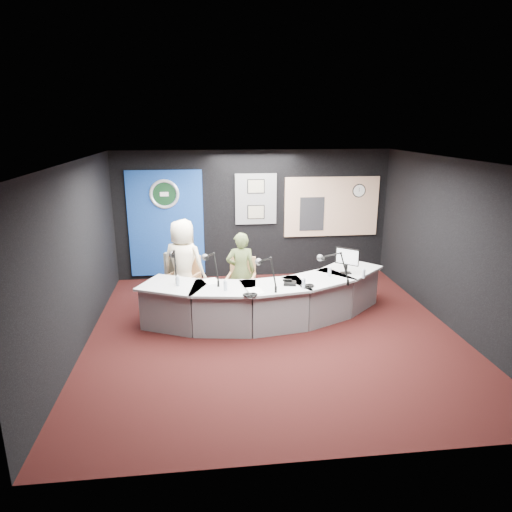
{
  "coord_description": "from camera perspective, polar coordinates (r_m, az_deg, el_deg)",
  "views": [
    {
      "loc": [
        -1.09,
        -6.82,
        3.34
      ],
      "look_at": [
        -0.2,
        0.8,
        1.1
      ],
      "focal_mm": 32.0,
      "sensor_mm": 36.0,
      "label": 1
    }
  ],
  "objects": [
    {
      "name": "pinboard",
      "position": [
        9.98,
        -0.02,
        7.12
      ],
      "size": [
        0.9,
        0.04,
        1.1
      ],
      "primitive_type": "cube",
      "color": "slate",
      "rests_on": "wall_back"
    },
    {
      "name": "broadcast_desk",
      "position": [
        8.01,
        1.28,
        -5.45
      ],
      "size": [
        4.5,
        1.9,
        0.75
      ],
      "primitive_type": null,
      "color": "#AFB1B3",
      "rests_on": "ground"
    },
    {
      "name": "headphones_near",
      "position": [
        7.57,
        6.4,
        -3.7
      ],
      "size": [
        0.23,
        0.23,
        0.04
      ],
      "primitive_type": "torus",
      "color": "black",
      "rests_on": "broadcast_desk"
    },
    {
      "name": "wall_clock",
      "position": [
        10.45,
        12.76,
        7.97
      ],
      "size": [
        0.28,
        0.01,
        0.28
      ],
      "primitive_type": "cylinder",
      "rotation": [
        1.57,
        0.0,
        0.0
      ],
      "color": "white",
      "rests_on": "booth_window_frame"
    },
    {
      "name": "booth_glow",
      "position": [
        10.34,
        9.44,
        6.1
      ],
      "size": [
        2.0,
        0.02,
        1.2
      ],
      "primitive_type": "cube",
      "color": "#DAB289",
      "rests_on": "booth_window_frame"
    },
    {
      "name": "equipment_rack",
      "position": [
        10.23,
        7.0,
        5.24
      ],
      "size": [
        0.55,
        0.02,
        0.75
      ],
      "primitive_type": "cube",
      "color": "black",
      "rests_on": "booth_window_frame"
    },
    {
      "name": "backdrop_panel",
      "position": [
        10.04,
        -11.17,
        3.96
      ],
      "size": [
        1.6,
        0.05,
        2.3
      ],
      "primitive_type": "cube",
      "color": "navy",
      "rests_on": "wall_back"
    },
    {
      "name": "boom_mic_b",
      "position": [
        7.74,
        -5.61,
        -1.02
      ],
      "size": [
        0.32,
        0.71,
        0.6
      ],
      "primitive_type": null,
      "color": "black",
      "rests_on": "broadcast_desk"
    },
    {
      "name": "booth_window_frame",
      "position": [
        10.35,
        9.43,
        6.11
      ],
      "size": [
        2.12,
        0.06,
        1.32
      ],
      "primitive_type": "cube",
      "color": "tan",
      "rests_on": "wall_back"
    },
    {
      "name": "wall_back",
      "position": [
        10.07,
        -0.32,
        5.18
      ],
      "size": [
        6.0,
        0.02,
        2.8
      ],
      "primitive_type": "cube",
      "color": "black",
      "rests_on": "ground"
    },
    {
      "name": "water_bottles",
      "position": [
        7.64,
        2.24,
        -2.82
      ],
      "size": [
        3.25,
        0.59,
        0.18
      ],
      "primitive_type": null,
      "color": "silver",
      "rests_on": "broadcast_desk"
    },
    {
      "name": "ground",
      "position": [
        7.67,
        2.21,
        -9.55
      ],
      "size": [
        6.0,
        6.0,
        0.0
      ],
      "primitive_type": "plane",
      "color": "black",
      "rests_on": "ground"
    },
    {
      "name": "boom_mic_a",
      "position": [
        7.98,
        -10.21,
        -0.67
      ],
      "size": [
        0.21,
        0.73,
        0.6
      ],
      "primitive_type": null,
      "color": "black",
      "rests_on": "broadcast_desk"
    },
    {
      "name": "paper_stack",
      "position": [
        7.81,
        -5.58,
        -3.14
      ],
      "size": [
        0.31,
        0.38,
        0.0
      ],
      "primitive_type": "cube",
      "rotation": [
        0.0,
        0.0,
        0.3
      ],
      "color": "white",
      "rests_on": "broadcast_desk"
    },
    {
      "name": "armchair_right",
      "position": [
        8.4,
        -1.9,
        -3.25
      ],
      "size": [
        0.73,
        0.73,
        1.07
      ],
      "primitive_type": null,
      "rotation": [
        0.0,
        0.0,
        -0.26
      ],
      "color": "tan",
      "rests_on": "ground"
    },
    {
      "name": "seal_center",
      "position": [
        9.89,
        -11.39,
        7.6
      ],
      "size": [
        0.48,
        0.01,
        0.48
      ],
      "primitive_type": "cylinder",
      "rotation": [
        1.57,
        0.0,
        0.0
      ],
      "color": "black",
      "rests_on": "backdrop_panel"
    },
    {
      "name": "boom_mic_d",
      "position": [
        7.82,
        9.71,
        -0.98
      ],
      "size": [
        0.47,
        0.63,
        0.6
      ],
      "primitive_type": null,
      "color": "black",
      "rests_on": "broadcast_desk"
    },
    {
      "name": "person_woman",
      "position": [
        8.33,
        -1.91,
        -1.96
      ],
      "size": [
        0.54,
        0.36,
        1.47
      ],
      "primitive_type": "imported",
      "rotation": [
        0.0,
        0.0,
        3.12
      ],
      "color": "#526133",
      "rests_on": "ground"
    },
    {
      "name": "framed_photo_lower",
      "position": [
        10.0,
        0.0,
        5.51
      ],
      "size": [
        0.34,
        0.02,
        0.27
      ],
      "primitive_type": "cube",
      "color": "gray",
      "rests_on": "pinboard"
    },
    {
      "name": "wall_front",
      "position": [
        4.42,
        8.44,
        -9.98
      ],
      "size": [
        6.0,
        0.02,
        2.8
      ],
      "primitive_type": "cube",
      "color": "black",
      "rests_on": "ground"
    },
    {
      "name": "computer_monitor",
      "position": [
        8.24,
        11.29,
        -0.04
      ],
      "size": [
        0.37,
        0.31,
        0.31
      ],
      "primitive_type": "cube",
      "rotation": [
        0.0,
        0.0,
        -0.69
      ],
      "color": "black",
      "rests_on": "broadcast_desk"
    },
    {
      "name": "boom_mic_c",
      "position": [
        7.44,
        1.37,
        -1.64
      ],
      "size": [
        0.33,
        0.7,
        0.6
      ],
      "primitive_type": null,
      "color": "black",
      "rests_on": "broadcast_desk"
    },
    {
      "name": "headphones_far",
      "position": [
        7.13,
        -0.74,
        -4.86
      ],
      "size": [
        0.22,
        0.22,
        0.04
      ],
      "primitive_type": "torus",
      "color": "black",
      "rests_on": "broadcast_desk"
    },
    {
      "name": "framed_photo_upper",
      "position": [
        9.91,
        0.0,
        8.69
      ],
      "size": [
        0.34,
        0.02,
        0.27
      ],
      "primitive_type": "cube",
      "color": "gray",
      "rests_on": "pinboard"
    },
    {
      "name": "wall_left",
      "position": [
        7.34,
        -21.48,
        -0.21
      ],
      "size": [
        0.02,
        6.0,
        2.8
      ],
      "primitive_type": "cube",
      "color": "black",
      "rests_on": "ground"
    },
    {
      "name": "person_man",
      "position": [
        8.53,
        -9.07,
        -0.98
      ],
      "size": [
        0.96,
        0.81,
        1.68
      ],
      "primitive_type": "imported",
      "rotation": [
        0.0,
        0.0,
        2.75
      ],
      "color": "#FFF0CB",
      "rests_on": "ground"
    },
    {
      "name": "desk_phone",
      "position": [
        7.63,
        4.26,
        -3.41
      ],
      "size": [
        0.23,
        0.2,
        0.05
      ],
      "primitive_type": "cube",
      "rotation": [
        0.0,
        0.0,
        -0.19
      ],
      "color": "black",
      "rests_on": "broadcast_desk"
    },
    {
      "name": "agency_seal",
      "position": [
        9.89,
        -11.39,
        7.59
      ],
      "size": [
        0.63,
        0.07,
        0.63
      ],
      "primitive_type": "torus",
      "rotation": [
        1.57,
        0.0,
        0.0
      ],
      "color": "silver",
      "rests_on": "backdrop_panel"
    },
    {
      "name": "draped_jacket",
      "position": [
        8.82,
        -9.86,
        -1.94
      ],
      "size": [
        0.49,
        0.33,
        0.7
      ],
      "primitive_type": "cube",
      "rotation": [
        0.0,
        0.0,
        -0.5
      ],
      "color": "#6B685A",
      "rests_on": "armchair_left"
    },
    {
      "name": "armchair_left",
      "position": [
        8.66,
        -8.96,
        -3.46
      ],
      "size": [
        0.68,
        0.68,
        0.89
      ],
      "primitive_type": null,
      "rotation": [
        0.0,
        0.0,
        -0.5
      ],
      "color": "tan",
      "rests_on": "ground"
    },
    {
      "name": "wall_right",
      "position": [
        8.18,
        23.57,
        1.18
      ],
      "size": [
        0.02,
        6.0,
        2.8
      ],
      "primitive_type": "cube",
      "color": "black",
      "rests_on": "ground"
    },
    {
      "name": "notepad",
      "position": [
        7.34,
        -0.1,
        -4.38
      ],
      "size": [
        0.29,
        0.37,
        0.0
      ],
      "primitive_type": "cube",
      "rotation": [
        0.0,
        0.0,
        0.21
      ],
      "color": "white",
      "rests_on": "broadcast_desk"
    },
    {
      "name": "ceiling",
      "position": [
        6.92,
        2.46,
        11.79
      ],
      "size": [
        6.0,
        6.0,
        0.02
      ],
      "primitive_type": "cube",
      "color": "silver",
      "rests_on": "ground"
    }
  ]
}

